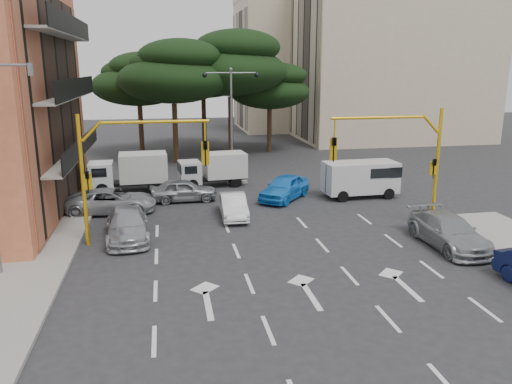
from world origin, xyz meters
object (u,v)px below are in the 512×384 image
box_truck_a (129,173)px  van_white (360,179)px  signal_mast_right (405,152)px  car_blue_compact (285,187)px  signal_mast_left (123,161)px  street_lamp_center (231,103)px  car_silver_cross_b (183,190)px  car_silver_cross_a (112,201)px  box_truck_b (213,170)px  car_silver_parked (449,231)px  car_silver_wagon (127,225)px  car_white_hatch (233,206)px

box_truck_a → van_white: bearing=-109.1°
signal_mast_right → van_white: 6.68m
car_blue_compact → box_truck_a: bearing=-163.3°
signal_mast_right → signal_mast_left: bearing=180.0°
box_truck_a → car_blue_compact: bearing=-115.4°
signal_mast_left → street_lamp_center: bearing=64.1°
box_truck_a → signal_mast_right: bearing=-129.0°
van_white → car_silver_cross_b: bearing=-96.8°
car_silver_cross_a → van_white: 15.07m
box_truck_b → car_silver_parked: bearing=-152.2°
signal_mast_left → car_silver_wagon: bearing=94.6°
car_blue_compact → car_silver_cross_b: car_blue_compact is taller
car_silver_cross_b → box_truck_b: size_ratio=0.88×
car_silver_wagon → car_white_hatch: bearing=21.0°
car_silver_cross_b → signal_mast_left: bearing=156.4°
street_lamp_center → car_silver_cross_a: size_ratio=1.57×
car_silver_wagon → street_lamp_center: bearing=58.5°
signal_mast_right → car_blue_compact: 8.40m
car_blue_compact → car_white_hatch: bearing=-100.0°
street_lamp_center → car_silver_parked: (7.60, -17.16, -4.71)m
car_white_hatch → car_silver_cross_a: bearing=164.9°
signal_mast_right → van_white: (0.24, 6.09, -2.75)m
car_white_hatch → box_truck_b: (-0.35, 7.52, 0.51)m
signal_mast_left → van_white: signal_mast_left is taller
car_white_hatch → car_silver_wagon: size_ratio=0.81×
car_white_hatch → street_lamp_center: bearing=84.7°
van_white → box_truck_a: bearing=-108.1°
car_silver_cross_a → box_truck_b: 8.32m
street_lamp_center → van_white: (7.04, -7.92, -4.29)m
car_white_hatch → car_silver_wagon: (-5.45, -2.59, 0.06)m
car_blue_compact → van_white: size_ratio=0.98×
box_truck_b → street_lamp_center: bearing=-34.1°
car_silver_parked → box_truck_a: (-14.90, 13.39, 0.53)m
car_white_hatch → van_white: bearing=21.1°
car_silver_wagon → van_white: 14.95m
street_lamp_center → box_truck_b: (-1.75, -3.31, -4.29)m
signal_mast_right → street_lamp_center: bearing=115.9°
car_silver_wagon → box_truck_a: size_ratio=0.93×
van_white → box_truck_b: (-8.79, 4.61, -0.00)m
car_white_hatch → car_blue_compact: size_ratio=0.86×
signal_mast_right → car_silver_cross_b: size_ratio=1.48×
car_silver_wagon → car_silver_cross_b: 7.05m
signal_mast_left → box_truck_a: signal_mast_left is taller
car_silver_wagon → van_white: (13.89, 5.50, 0.45)m
car_white_hatch → car_silver_cross_a: size_ratio=0.77×
signal_mast_left → car_silver_cross_a: 6.23m
car_silver_cross_a → car_silver_cross_b: car_silver_cross_b is taller
signal_mast_right → signal_mast_left: 13.61m
car_silver_cross_a → car_silver_parked: 17.71m
signal_mast_right → car_white_hatch: size_ratio=1.57×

